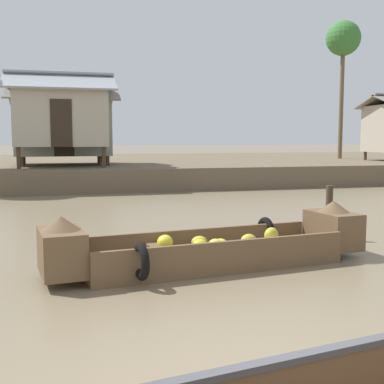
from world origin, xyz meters
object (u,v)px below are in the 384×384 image
banana_boat (212,246)px  stilt_house_left (61,116)px  stilt_house_mid_left (63,125)px  mooring_post (329,213)px  palm_tree_mid (343,41)px

banana_boat → stilt_house_left: bearing=99.0°
stilt_house_mid_left → mooring_post: size_ratio=4.24×
stilt_house_left → mooring_post: (5.10, -12.22, -2.42)m
stilt_house_left → palm_tree_mid: palm_tree_mid is taller
banana_boat → mooring_post: 3.27m
banana_boat → mooring_post: size_ratio=4.89×
palm_tree_mid → stilt_house_mid_left: bearing=-169.0°
palm_tree_mid → mooring_post: size_ratio=7.11×
banana_boat → stilt_house_mid_left: size_ratio=1.15×
stilt_house_left → palm_tree_mid: (15.69, 4.72, 4.59)m
mooring_post → stilt_house_left: bearing=112.6°
stilt_house_mid_left → mooring_post: 14.93m
banana_boat → palm_tree_mid: size_ratio=0.69×
banana_boat → stilt_house_left: size_ratio=1.25×
stilt_house_mid_left → palm_tree_mid: palm_tree_mid is taller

